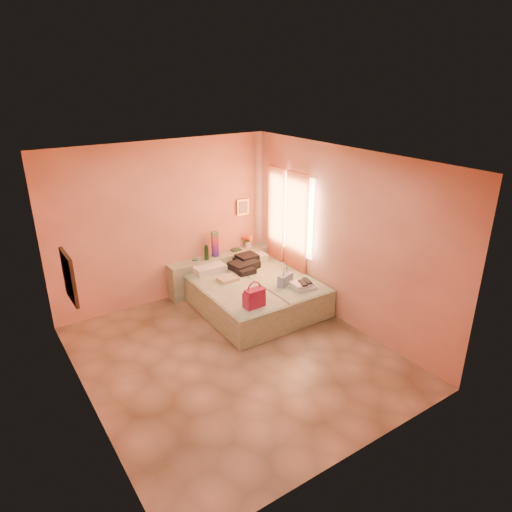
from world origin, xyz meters
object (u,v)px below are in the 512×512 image
(flower_vase, at_px, (248,240))
(green_book, at_px, (236,250))
(bed_left, at_px, (233,301))
(headboard_ledge, at_px, (221,271))
(towel_stack, at_px, (304,285))
(bed_right, at_px, (276,288))
(blue_handbag, at_px, (285,280))
(water_bottle, at_px, (206,253))
(magenta_handbag, at_px, (254,298))

(flower_vase, bearing_deg, green_book, -173.91)
(bed_left, xyz_separation_m, green_book, (0.73, 1.09, 0.41))
(headboard_ledge, relative_size, towel_stack, 5.86)
(headboard_ledge, distance_m, bed_right, 1.18)
(bed_right, relative_size, blue_handbag, 6.68)
(bed_left, height_order, flower_vase, flower_vase)
(water_bottle, relative_size, flower_vase, 0.92)
(magenta_handbag, bearing_deg, towel_stack, 2.11)
(green_book, relative_size, blue_handbag, 0.59)
(water_bottle, bearing_deg, magenta_handbag, -93.78)
(headboard_ledge, bearing_deg, magenta_handbag, -103.62)
(water_bottle, bearing_deg, towel_stack, -60.88)
(bed_left, xyz_separation_m, water_bottle, (0.06, 0.99, 0.53))
(flower_vase, bearing_deg, bed_left, -132.74)
(bed_left, xyz_separation_m, towel_stack, (0.97, -0.65, 0.30))
(bed_right, bearing_deg, magenta_handbag, -141.92)
(water_bottle, distance_m, magenta_handbag, 1.73)
(blue_handbag, bearing_deg, bed_right, 54.08)
(bed_left, distance_m, towel_stack, 1.21)
(blue_handbag, bearing_deg, flower_vase, 60.67)
(flower_vase, bearing_deg, towel_stack, -91.92)
(bed_right, xyz_separation_m, towel_stack, (0.07, -0.65, 0.30))
(towel_stack, bearing_deg, blue_handbag, 124.29)
(water_bottle, height_order, magenta_handbag, water_bottle)
(green_book, bearing_deg, flower_vase, 2.37)
(water_bottle, bearing_deg, bed_right, -49.73)
(bed_right, relative_size, magenta_handbag, 6.34)
(bed_right, relative_size, flower_vase, 6.87)
(headboard_ledge, height_order, magenta_handbag, magenta_handbag)
(towel_stack, bearing_deg, green_book, 97.91)
(water_bottle, relative_size, towel_stack, 0.77)
(magenta_handbag, bearing_deg, green_book, 64.50)
(towel_stack, bearing_deg, headboard_ledge, 109.41)
(headboard_ledge, height_order, bed_right, headboard_ledge)
(water_bottle, height_order, blue_handbag, water_bottle)
(green_book, xyz_separation_m, towel_stack, (0.24, -1.74, -0.11))
(bed_left, bearing_deg, green_book, 56.85)
(bed_right, bearing_deg, bed_left, -179.14)
(bed_right, relative_size, green_book, 11.25)
(bed_left, relative_size, towel_stack, 5.71)
(towel_stack, bearing_deg, bed_right, 96.53)
(flower_vase, bearing_deg, blue_handbag, -99.16)
(bed_left, height_order, blue_handbag, blue_handbag)
(headboard_ledge, relative_size, water_bottle, 7.64)
(headboard_ledge, bearing_deg, green_book, 5.84)
(magenta_handbag, bearing_deg, bed_right, 35.22)
(bed_left, height_order, magenta_handbag, magenta_handbag)
(towel_stack, bearing_deg, flower_vase, 88.08)
(blue_handbag, bearing_deg, magenta_handbag, -178.19)
(headboard_ledge, relative_size, blue_handbag, 6.85)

